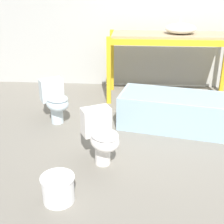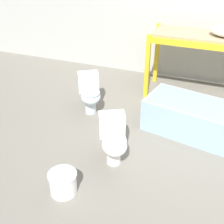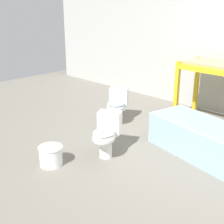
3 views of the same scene
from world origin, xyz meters
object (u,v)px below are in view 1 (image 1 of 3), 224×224
toilet_far (55,100)px  bucket_white (58,188)px  bathtub_main (181,109)px  toilet_near (101,135)px  sink_basin (181,29)px

toilet_far → bucket_white: 1.80m
bathtub_main → toilet_far: toilet_far is taller
toilet_near → bucket_white: 0.81m
toilet_far → bucket_white: bearing=-107.0°
toilet_near → sink_basin: bearing=36.0°
sink_basin → toilet_near: sink_basin is taller
bathtub_main → bucket_white: bearing=-117.2°
bathtub_main → toilet_far: 1.78m
toilet_near → toilet_far: 1.29m
sink_basin → toilet_near: bearing=-116.5°
bathtub_main → toilet_far: (-1.78, 0.05, 0.07)m
sink_basin → toilet_far: sink_basin is taller
bathtub_main → bucket_white: size_ratio=5.49×
bathtub_main → toilet_far: size_ratio=2.81×
sink_basin → toilet_near: size_ratio=0.78×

